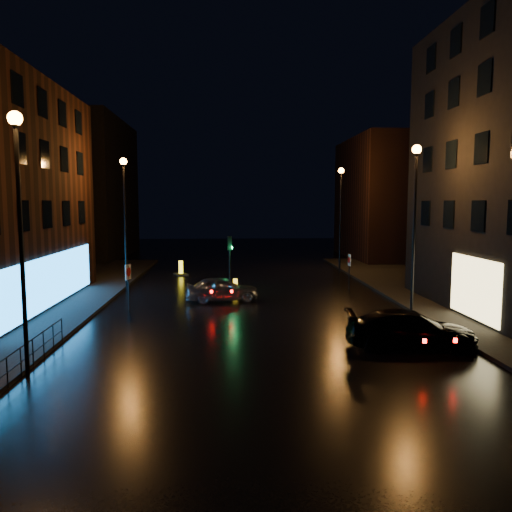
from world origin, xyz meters
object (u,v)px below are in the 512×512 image
object	(u,v)px
bollard_far	(181,272)
road_sign_right	(349,263)
silver_hatchback	(222,289)
traffic_signal	(230,282)
dark_sedan	(411,330)
road_sign_left	(128,276)
bollard_near	(235,291)

from	to	relation	value
bollard_far	road_sign_right	world-z (taller)	road_sign_right
silver_hatchback	road_sign_right	size ratio (longest dim) A/B	1.79
traffic_signal	dark_sedan	distance (m)	15.17
silver_hatchback	road_sign_right	distance (m)	8.90
dark_sedan	road_sign_right	size ratio (longest dim) A/B	2.16
silver_hatchback	bollard_far	size ratio (longest dim) A/B	2.75
traffic_signal	bollard_far	bearing A→B (deg)	119.47
traffic_signal	dark_sedan	bearing A→B (deg)	-62.95
silver_hatchback	road_sign_right	bearing A→B (deg)	-73.96
bollard_far	road_sign_right	size ratio (longest dim) A/B	0.65
road_sign_left	bollard_far	bearing A→B (deg)	97.97
dark_sedan	bollard_near	xyz separation A→B (m)	(-6.58, 11.67, -0.51)
road_sign_left	traffic_signal	bearing A→B (deg)	63.59
bollard_far	road_sign_left	distance (m)	12.91
bollard_near	road_sign_right	world-z (taller)	road_sign_right
traffic_signal	road_sign_left	xyz separation A→B (m)	(-5.30, -6.05, 1.31)
traffic_signal	dark_sedan	xyz separation A→B (m)	(6.90, -13.51, 0.22)
traffic_signal	bollard_near	distance (m)	1.89
traffic_signal	road_sign_right	size ratio (longest dim) A/B	1.50
road_sign_right	traffic_signal	bearing A→B (deg)	-5.38
dark_sedan	bollard_near	world-z (taller)	dark_sedan
bollard_far	road_sign_left	world-z (taller)	road_sign_left
bollard_far	road_sign_left	xyz separation A→B (m)	(-1.52, -12.73, 1.57)
dark_sedan	road_sign_right	bearing A→B (deg)	2.51
dark_sedan	bollard_near	size ratio (longest dim) A/B	4.36
traffic_signal	dark_sedan	world-z (taller)	traffic_signal
bollard_near	bollard_far	distance (m)	9.45
road_sign_left	road_sign_right	bearing A→B (deg)	38.06
bollard_near	bollard_far	size ratio (longest dim) A/B	0.76
silver_hatchback	road_sign_left	bearing A→B (deg)	107.81
bollard_far	dark_sedan	bearing A→B (deg)	-84.78
silver_hatchback	road_sign_left	xyz separation A→B (m)	(-4.83, -2.19, 1.11)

